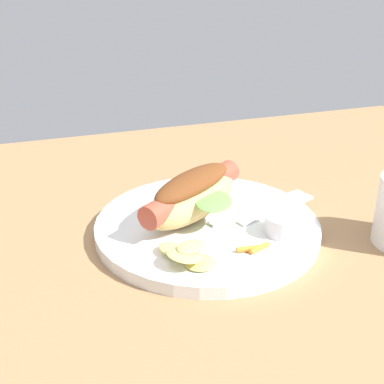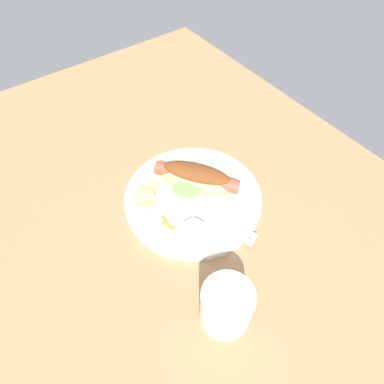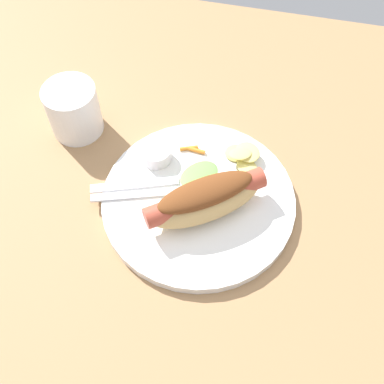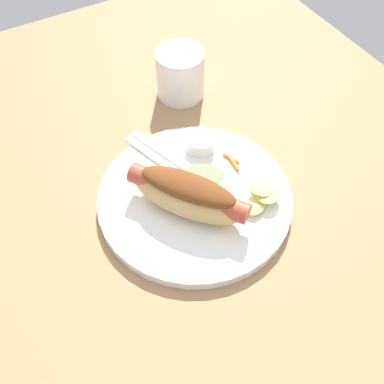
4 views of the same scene
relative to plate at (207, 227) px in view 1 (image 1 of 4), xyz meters
The scene contains 8 objects.
ground_plane 3.95cm from the plate, 44.25° to the left, with size 120.00×90.00×1.80cm, color #9E754C.
plate is the anchor object (origin of this frame).
hot_dog 4.53cm from the plate, 53.93° to the right, with size 16.89×14.55×6.03cm.
sauce_ramekin 9.76cm from the plate, 144.71° to the left, with size 4.59×4.59×2.33cm, color white.
fork 8.08cm from the plate, behind, with size 15.67×6.18×0.40cm.
knife 9.72cm from the plate, behind, with size 13.09×1.40×0.36cm, color silver.
chips_pile 9.78cm from the plate, 57.52° to the left, with size 6.56×7.57×2.10cm.
carrot_garnish 8.74cm from the plate, 108.04° to the left, with size 4.09×1.60×0.66cm.
Camera 1 is at (17.10, 51.96, 33.17)cm, focal length 48.76 mm.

